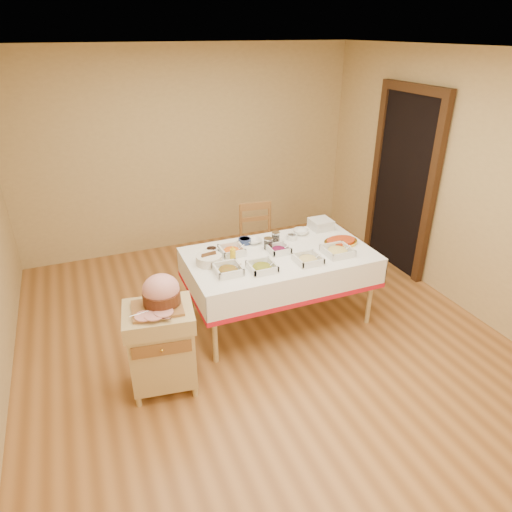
{
  "coord_description": "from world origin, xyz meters",
  "views": [
    {
      "loc": [
        -1.43,
        -3.33,
        2.74
      ],
      "look_at": [
        0.01,
        0.2,
        0.83
      ],
      "focal_mm": 32.0,
      "sensor_mm": 36.0,
      "label": 1
    }
  ],
  "objects_px": {
    "butcher_cart": "(161,344)",
    "dining_chair": "(258,242)",
    "plate_stack": "(321,224)",
    "ham_on_board": "(161,294)",
    "mustard_bottle": "(233,255)",
    "bread_basket": "(209,259)",
    "dining_table": "(279,268)",
    "preserve_jar_right": "(276,238)",
    "preserve_jar_left": "(268,244)",
    "brass_platter": "(341,242)"
  },
  "relations": [
    {
      "from": "ham_on_board",
      "to": "plate_stack",
      "type": "height_order",
      "value": "ham_on_board"
    },
    {
      "from": "preserve_jar_left",
      "to": "ham_on_board",
      "type": "bearing_deg",
      "value": -151.01
    },
    {
      "from": "dining_table",
      "to": "plate_stack",
      "type": "distance_m",
      "value": 0.81
    },
    {
      "from": "preserve_jar_right",
      "to": "mustard_bottle",
      "type": "bearing_deg",
      "value": -155.18
    },
    {
      "from": "preserve_jar_right",
      "to": "brass_platter",
      "type": "bearing_deg",
      "value": -25.73
    },
    {
      "from": "preserve_jar_right",
      "to": "brass_platter",
      "type": "height_order",
      "value": "preserve_jar_right"
    },
    {
      "from": "dining_chair",
      "to": "mustard_bottle",
      "type": "distance_m",
      "value": 1.15
    },
    {
      "from": "brass_platter",
      "to": "preserve_jar_right",
      "type": "bearing_deg",
      "value": 154.27
    },
    {
      "from": "dining_chair",
      "to": "brass_platter",
      "type": "distance_m",
      "value": 1.11
    },
    {
      "from": "preserve_jar_left",
      "to": "preserve_jar_right",
      "type": "xyz_separation_m",
      "value": [
        0.14,
        0.12,
        -0.0
      ]
    },
    {
      "from": "butcher_cart",
      "to": "dining_chair",
      "type": "height_order",
      "value": "dining_chair"
    },
    {
      "from": "butcher_cart",
      "to": "bread_basket",
      "type": "relative_size",
      "value": 3.19
    },
    {
      "from": "plate_stack",
      "to": "butcher_cart",
      "type": "bearing_deg",
      "value": -154.4
    },
    {
      "from": "ham_on_board",
      "to": "brass_platter",
      "type": "relative_size",
      "value": 1.15
    },
    {
      "from": "dining_chair",
      "to": "brass_platter",
      "type": "height_order",
      "value": "dining_chair"
    },
    {
      "from": "dining_table",
      "to": "butcher_cart",
      "type": "xyz_separation_m",
      "value": [
        -1.31,
        -0.57,
        -0.16
      ]
    },
    {
      "from": "bread_basket",
      "to": "preserve_jar_right",
      "type": "bearing_deg",
      "value": 14.97
    },
    {
      "from": "dining_chair",
      "to": "mustard_bottle",
      "type": "height_order",
      "value": "mustard_bottle"
    },
    {
      "from": "ham_on_board",
      "to": "mustard_bottle",
      "type": "xyz_separation_m",
      "value": [
        0.78,
        0.53,
        -0.05
      ]
    },
    {
      "from": "plate_stack",
      "to": "dining_chair",
      "type": "bearing_deg",
      "value": 136.57
    },
    {
      "from": "mustard_bottle",
      "to": "plate_stack",
      "type": "xyz_separation_m",
      "value": [
        1.16,
        0.39,
        -0.02
      ]
    },
    {
      "from": "preserve_jar_left",
      "to": "bread_basket",
      "type": "height_order",
      "value": "preserve_jar_left"
    },
    {
      "from": "dining_chair",
      "to": "plate_stack",
      "type": "distance_m",
      "value": 0.81
    },
    {
      "from": "dining_chair",
      "to": "butcher_cart",
      "type": "bearing_deg",
      "value": -135.03
    },
    {
      "from": "butcher_cart",
      "to": "preserve_jar_right",
      "type": "bearing_deg",
      "value": 30.64
    },
    {
      "from": "preserve_jar_right",
      "to": "plate_stack",
      "type": "height_order",
      "value": "preserve_jar_right"
    },
    {
      "from": "ham_on_board",
      "to": "mustard_bottle",
      "type": "relative_size",
      "value": 2.46
    },
    {
      "from": "preserve_jar_right",
      "to": "brass_platter",
      "type": "xyz_separation_m",
      "value": [
        0.6,
        -0.29,
        -0.03
      ]
    },
    {
      "from": "butcher_cart",
      "to": "plate_stack",
      "type": "bearing_deg",
      "value": 25.6
    },
    {
      "from": "dining_chair",
      "to": "preserve_jar_right",
      "type": "relative_size",
      "value": 8.35
    },
    {
      "from": "plate_stack",
      "to": "brass_platter",
      "type": "distance_m",
      "value": 0.42
    },
    {
      "from": "ham_on_board",
      "to": "preserve_jar_left",
      "type": "relative_size",
      "value": 3.55
    },
    {
      "from": "preserve_jar_left",
      "to": "plate_stack",
      "type": "distance_m",
      "value": 0.78
    },
    {
      "from": "brass_platter",
      "to": "ham_on_board",
      "type": "bearing_deg",
      "value": -165.62
    },
    {
      "from": "preserve_jar_left",
      "to": "preserve_jar_right",
      "type": "bearing_deg",
      "value": 41.09
    },
    {
      "from": "plate_stack",
      "to": "preserve_jar_left",
      "type": "bearing_deg",
      "value": -161.25
    },
    {
      "from": "preserve_jar_left",
      "to": "plate_stack",
      "type": "height_order",
      "value": "preserve_jar_left"
    },
    {
      "from": "dining_chair",
      "to": "ham_on_board",
      "type": "distance_m",
      "value": 2.05
    },
    {
      "from": "dining_chair",
      "to": "preserve_jar_left",
      "type": "height_order",
      "value": "dining_chair"
    },
    {
      "from": "butcher_cart",
      "to": "dining_chair",
      "type": "xyz_separation_m",
      "value": [
        1.46,
        1.46,
        0.03
      ]
    },
    {
      "from": "ham_on_board",
      "to": "brass_platter",
      "type": "bearing_deg",
      "value": 14.38
    },
    {
      "from": "brass_platter",
      "to": "dining_table",
      "type": "bearing_deg",
      "value": 177.15
    },
    {
      "from": "bread_basket",
      "to": "plate_stack",
      "type": "relative_size",
      "value": 1.09
    },
    {
      "from": "dining_chair",
      "to": "ham_on_board",
      "type": "relative_size",
      "value": 2.22
    },
    {
      "from": "mustard_bottle",
      "to": "bread_basket",
      "type": "relative_size",
      "value": 0.7
    },
    {
      "from": "dining_table",
      "to": "ham_on_board",
      "type": "distance_m",
      "value": 1.41
    },
    {
      "from": "ham_on_board",
      "to": "brass_platter",
      "type": "distance_m",
      "value": 2.01
    },
    {
      "from": "butcher_cart",
      "to": "bread_basket",
      "type": "xyz_separation_m",
      "value": [
        0.61,
        0.61,
        0.37
      ]
    },
    {
      "from": "dining_table",
      "to": "dining_chair",
      "type": "distance_m",
      "value": 0.91
    },
    {
      "from": "dining_chair",
      "to": "mustard_bottle",
      "type": "relative_size",
      "value": 5.46
    }
  ]
}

